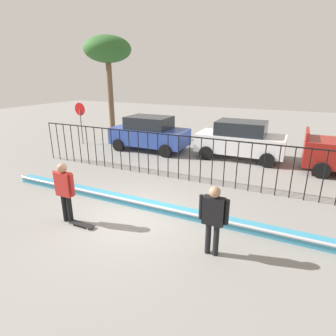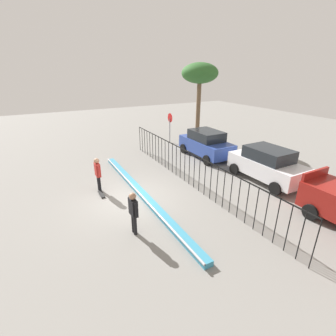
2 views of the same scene
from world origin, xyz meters
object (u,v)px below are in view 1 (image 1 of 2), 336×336
(skateboarder, at_px, (64,187))
(skateboard, at_px, (82,224))
(parked_car_blue, at_px, (149,133))
(palm_tree_short, at_px, (108,51))
(stop_sign, at_px, (81,118))
(camera_operator, at_px, (213,215))
(parked_car_white, at_px, (240,140))

(skateboarder, xyz_separation_m, skateboard, (0.54, -0.05, -1.01))
(parked_car_blue, height_order, palm_tree_short, palm_tree_short)
(skateboard, bearing_deg, stop_sign, 151.20)
(stop_sign, xyz_separation_m, palm_tree_short, (0.43, 2.54, 3.86))
(camera_operator, relative_size, stop_sign, 0.70)
(parked_car_white, height_order, palm_tree_short, palm_tree_short)
(parked_car_white, bearing_deg, skateboarder, -106.57)
(parked_car_blue, bearing_deg, parked_car_white, 3.96)
(palm_tree_short, bearing_deg, stop_sign, -99.58)
(parked_car_blue, distance_m, stop_sign, 4.54)
(camera_operator, height_order, stop_sign, stop_sign)
(parked_car_white, distance_m, stop_sign, 9.49)
(palm_tree_short, bearing_deg, skateboard, -58.09)
(skateboard, xyz_separation_m, stop_sign, (-6.77, 7.65, 1.56))
(parked_car_blue, relative_size, stop_sign, 1.72)
(skateboarder, xyz_separation_m, stop_sign, (-6.23, 7.60, 0.54))
(skateboarder, height_order, camera_operator, skateboarder)
(skateboard, height_order, parked_car_white, parked_car_white)
(camera_operator, xyz_separation_m, parked_car_white, (-1.04, 8.31, -0.07))
(parked_car_blue, relative_size, parked_car_white, 1.00)
(camera_operator, relative_size, parked_car_blue, 0.40)
(skateboarder, height_order, skateboard, skateboarder)
(parked_car_blue, height_order, stop_sign, stop_sign)
(skateboarder, bearing_deg, skateboard, -1.66)
(skateboard, bearing_deg, parked_car_white, 92.75)
(skateboarder, bearing_deg, palm_tree_short, 123.56)
(skateboard, xyz_separation_m, palm_tree_short, (-6.34, 10.19, 5.42))
(parked_car_blue, xyz_separation_m, palm_tree_short, (-4.04, 2.05, 4.51))
(palm_tree_short, bearing_deg, camera_operator, -44.44)
(skateboard, relative_size, parked_car_blue, 0.19)
(camera_operator, bearing_deg, palm_tree_short, -23.43)
(camera_operator, bearing_deg, parked_car_white, -61.85)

